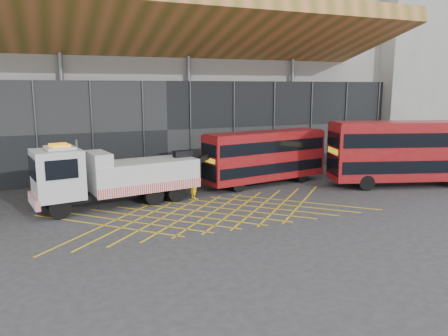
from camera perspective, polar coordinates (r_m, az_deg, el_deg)
name	(u,v)px	position (r m, az deg, el deg)	size (l,w,h in m)	color
ground_plane	(187,216)	(26.10, -4.84, -6.21)	(120.00, 120.00, 0.00)	#2A2A2D
road_markings	(212,213)	(26.60, -1.55, -5.84)	(19.96, 7.16, 0.01)	gold
construction_building	(145,71)	(43.30, -10.22, 12.32)	(55.00, 23.97, 18.00)	gray
east_building	(406,65)	(56.20, 22.68, 12.29)	(15.00, 12.00, 20.00)	gray
recovery_truck	(113,176)	(28.58, -14.30, -0.96)	(12.30, 4.42, 4.26)	black
bus_towed	(265,155)	(33.98, 5.42, 1.67)	(10.41, 3.98, 4.14)	maroon
bus_second	(410,150)	(36.14, 23.13, 2.12)	(12.39, 6.26, 4.94)	maroon
worker	(194,187)	(29.78, -4.00, -2.47)	(0.59, 0.39, 1.63)	yellow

